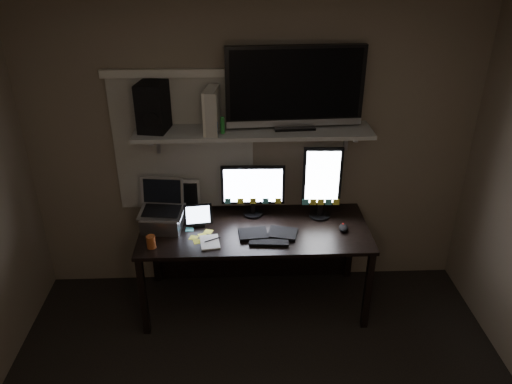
{
  "coord_description": "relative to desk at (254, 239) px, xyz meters",
  "views": [
    {
      "loc": [
        -0.13,
        -1.93,
        2.8
      ],
      "look_at": [
        0.0,
        1.25,
        1.14
      ],
      "focal_mm": 35.0,
      "sensor_mm": 36.0,
      "label": 1
    }
  ],
  "objects": [
    {
      "name": "ceiling",
      "position": [
        0.0,
        -1.55,
        1.95
      ],
      "size": [
        3.6,
        3.6,
        0.0
      ],
      "primitive_type": "plane",
      "rotation": [
        3.14,
        0.0,
        0.0
      ],
      "color": "silver",
      "rests_on": "back_wall"
    },
    {
      "name": "back_wall",
      "position": [
        0.0,
        0.25,
        0.7
      ],
      "size": [
        3.6,
        0.0,
        3.6
      ],
      "primitive_type": "plane",
      "rotation": [
        1.57,
        0.0,
        0.0
      ],
      "color": "#796957",
      "rests_on": "floor"
    },
    {
      "name": "window_blinds",
      "position": [
        -0.55,
        0.24,
        0.75
      ],
      "size": [
        1.1,
        0.02,
        1.1
      ],
      "primitive_type": "cube",
      "color": "beige",
      "rests_on": "back_wall"
    },
    {
      "name": "desk",
      "position": [
        0.0,
        0.0,
        0.0
      ],
      "size": [
        1.8,
        0.75,
        0.73
      ],
      "color": "black",
      "rests_on": "floor"
    },
    {
      "name": "wall_shelf",
      "position": [
        0.0,
        0.08,
        0.91
      ],
      "size": [
        1.8,
        0.35,
        0.03
      ],
      "primitive_type": "cube",
      "color": "#A7A7A3",
      "rests_on": "back_wall"
    },
    {
      "name": "monitor_landscape",
      "position": [
        -0.0,
        0.1,
        0.4
      ],
      "size": [
        0.51,
        0.07,
        0.45
      ],
      "primitive_type": "cube",
      "rotation": [
        0.0,
        0.0,
        -0.03
      ],
      "color": "black",
      "rests_on": "desk"
    },
    {
      "name": "monitor_portrait",
      "position": [
        0.54,
        0.04,
        0.49
      ],
      "size": [
        0.31,
        0.07,
        0.62
      ],
      "primitive_type": "cube",
      "rotation": [
        0.0,
        0.0,
        -0.04
      ],
      "color": "black",
      "rests_on": "desk"
    },
    {
      "name": "keyboard",
      "position": [
        0.1,
        -0.23,
        0.19
      ],
      "size": [
        0.47,
        0.21,
        0.03
      ],
      "primitive_type": "cube",
      "rotation": [
        0.0,
        0.0,
        -0.08
      ],
      "color": "black",
      "rests_on": "desk"
    },
    {
      "name": "mouse",
      "position": [
        0.69,
        -0.18,
        0.2
      ],
      "size": [
        0.09,
        0.12,
        0.04
      ],
      "primitive_type": "ellipsoid",
      "rotation": [
        0.0,
        0.0,
        -0.17
      ],
      "color": "black",
      "rests_on": "desk"
    },
    {
      "name": "notepad",
      "position": [
        -0.35,
        -0.31,
        0.18
      ],
      "size": [
        0.17,
        0.21,
        0.01
      ],
      "primitive_type": "cube",
      "rotation": [
        0.0,
        0.0,
        0.14
      ],
      "color": "silver",
      "rests_on": "desk"
    },
    {
      "name": "tablet",
      "position": [
        -0.44,
        -0.06,
        0.27
      ],
      "size": [
        0.23,
        0.12,
        0.19
      ],
      "primitive_type": "cube",
      "rotation": [
        0.0,
        0.0,
        0.12
      ],
      "color": "black",
      "rests_on": "desk"
    },
    {
      "name": "file_sorter",
      "position": [
        -0.57,
        0.2,
        0.32
      ],
      "size": [
        0.23,
        0.13,
        0.28
      ],
      "primitive_type": "cube",
      "rotation": [
        0.0,
        0.0,
        -0.16
      ],
      "color": "black",
      "rests_on": "desk"
    },
    {
      "name": "laptop",
      "position": [
        -0.72,
        -0.1,
        0.37
      ],
      "size": [
        0.37,
        0.31,
        0.38
      ],
      "primitive_type": "cube",
      "rotation": [
        0.0,
        0.0,
        -0.12
      ],
      "color": "#B1B1B6",
      "rests_on": "desk"
    },
    {
      "name": "cup",
      "position": [
        -0.77,
        -0.36,
        0.23
      ],
      "size": [
        0.07,
        0.07,
        0.1
      ],
      "primitive_type": "cylinder",
      "rotation": [
        0.0,
        0.0,
        0.07
      ],
      "color": "#9B451C",
      "rests_on": "desk"
    },
    {
      "name": "sticky_notes",
      "position": [
        -0.5,
        -0.21,
        0.18
      ],
      "size": [
        0.28,
        0.21,
        0.0
      ],
      "primitive_type": null,
      "rotation": [
        0.0,
        0.0,
        0.04
      ],
      "color": "yellow",
      "rests_on": "desk"
    },
    {
      "name": "tv",
      "position": [
        0.31,
        0.12,
        1.24
      ],
      "size": [
        1.04,
        0.24,
        0.62
      ],
      "primitive_type": "cube",
      "rotation": [
        0.0,
        0.0,
        0.05
      ],
      "color": "black",
      "rests_on": "wall_shelf"
    },
    {
      "name": "game_console",
      "position": [
        -0.31,
        0.06,
        1.09
      ],
      "size": [
        0.13,
        0.28,
        0.33
      ],
      "primitive_type": "cube",
      "rotation": [
        0.0,
        0.0,
        -0.16
      ],
      "color": "beige",
      "rests_on": "wall_shelf"
    },
    {
      "name": "speaker",
      "position": [
        -0.74,
        0.1,
        1.11
      ],
      "size": [
        0.24,
        0.27,
        0.36
      ],
      "primitive_type": "cube",
      "rotation": [
        0.0,
        0.0,
        -0.18
      ],
      "color": "black",
      "rests_on": "wall_shelf"
    },
    {
      "name": "bottles",
      "position": [
        -0.28,
        -0.01,
        0.99
      ],
      "size": [
        0.2,
        0.06,
        0.13
      ],
      "primitive_type": null,
      "rotation": [
        0.0,
        0.0,
        0.09
      ],
      "color": "#A50F0C",
      "rests_on": "wall_shelf"
    }
  ]
}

